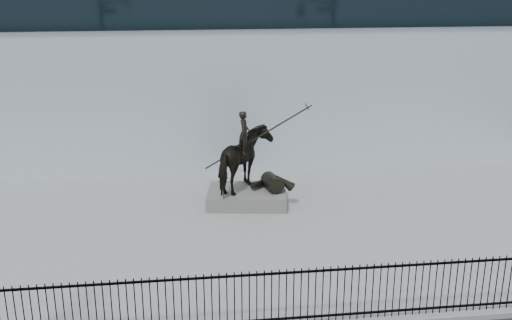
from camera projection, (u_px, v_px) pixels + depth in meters
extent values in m
cube|color=gray|center=(262.00, 230.00, 20.19)|extent=(30.00, 12.00, 0.15)
cube|color=silver|center=(228.00, 50.00, 31.14)|extent=(44.00, 14.00, 9.00)
cube|color=black|center=(294.00, 318.00, 14.68)|extent=(22.00, 0.05, 0.05)
cube|color=black|center=(295.00, 272.00, 14.30)|extent=(22.00, 0.05, 0.05)
cube|color=black|center=(294.00, 296.00, 14.50)|extent=(22.00, 0.03, 1.50)
cube|color=#4F4D48|center=(247.00, 197.00, 22.23)|extent=(3.14, 2.39, 0.54)
imported|color=black|center=(247.00, 160.00, 21.80)|extent=(2.27, 2.54, 2.30)
imported|color=black|center=(244.00, 132.00, 21.49)|extent=(0.45, 0.62, 1.55)
cylinder|color=black|center=(255.00, 139.00, 21.55)|extent=(3.66, 0.60, 2.34)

